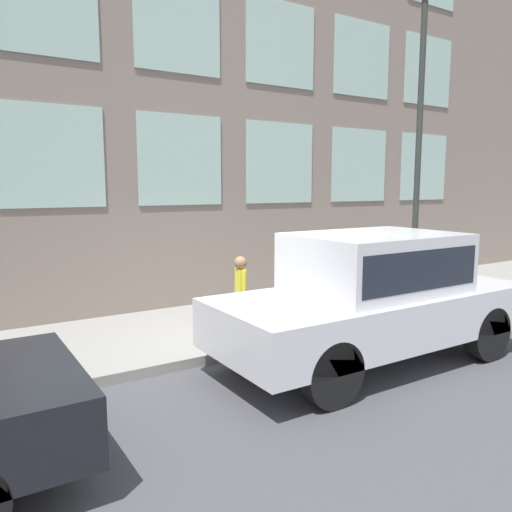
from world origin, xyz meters
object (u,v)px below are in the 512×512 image
object	(u,v)px
parked_car_silver_near	(374,292)
street_lamp	(420,110)
fire_hydrant	(271,311)
person	(241,288)

from	to	relation	value
parked_car_silver_near	street_lamp	world-z (taller)	street_lamp
fire_hydrant	person	bearing A→B (deg)	77.20
parked_car_silver_near	street_lamp	distance (m)	4.65
person	parked_car_silver_near	world-z (taller)	parked_car_silver_near
parked_car_silver_near	person	bearing A→B (deg)	34.08
fire_hydrant	street_lamp	bearing A→B (deg)	-86.13
person	parked_car_silver_near	bearing A→B (deg)	91.66
person	street_lamp	world-z (taller)	street_lamp
fire_hydrant	street_lamp	size ratio (longest dim) A/B	0.11
parked_car_silver_near	street_lamp	size ratio (longest dim) A/B	0.75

